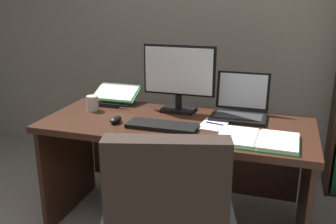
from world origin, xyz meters
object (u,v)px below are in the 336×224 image
Objects in this scene: reading_stand_with_book at (116,94)px; computer_mouse at (116,120)px; laptop at (240,108)px; coffee_mug at (92,103)px; keyboard at (162,126)px; monitor at (179,78)px; pen at (217,124)px; notepad at (214,125)px; desk at (179,148)px; open_binder at (258,139)px.

computer_mouse is at bearing -65.17° from reading_stand_with_book.
coffee_mug is at bearing -170.07° from laptop.
computer_mouse is at bearing 180.00° from keyboard.
laptop is 0.79m from computer_mouse.
monitor is 0.43m from pen.
reading_stand_with_book is 0.83m from notepad.
coffee_mug is at bearing 175.50° from notepad.
computer_mouse reaches higher than desk.
laptop is 0.98m from coffee_mug.
keyboard is 1.29× the size of reading_stand_with_book.
open_binder is 0.31m from pen.
monitor reaches higher than coffee_mug.
reading_stand_with_book is at bearing 157.77° from open_binder.
notepad is (0.77, -0.29, -0.06)m from reading_stand_with_book.
laptop is at bearing 26.94° from computer_mouse.
desk is 3.74× the size of open_binder.
computer_mouse is 0.61m from pen.
laptop is 0.44m from open_binder.
open_binder is at bearing -36.06° from monitor.
computer_mouse is 0.86m from open_binder.
desk is at bearing 161.54° from notepad.
open_binder is at bearing -3.35° from computer_mouse.
computer_mouse is 0.46m from reading_stand_with_book.
reading_stand_with_book is 3.28× the size of coffee_mug.
monitor is 0.41m from keyboard.
open_binder is at bearing -12.19° from coffee_mug.
monitor is 1.48× the size of reading_stand_with_book.
notepad is at bearing 180.00° from pen.
keyboard reaches higher than desk.
computer_mouse is 0.24× the size of open_binder.
desk is 0.30m from keyboard.
monitor is 4.65× the size of computer_mouse.
keyboard is at bearing -103.95° from desk.
laptop is at bearing 61.91° from notepad.
laptop is at bearing 41.41° from keyboard.
monitor is at bearing -179.09° from laptop.
monitor is at bearing 16.22° from coffee_mug.
desk is 3.42× the size of monitor.
keyboard is 0.59m from coffee_mug.
desk is at bearing 162.92° from pen.
monitor reaches higher than laptop.
laptop is 3.46× the size of coffee_mug.
reading_stand_with_book is at bearing 140.00° from keyboard.
keyboard is (-0.00, -0.35, -0.21)m from monitor.
pen is (0.79, -0.29, -0.05)m from reading_stand_with_book.
keyboard is 0.64m from reading_stand_with_book.
pen is (0.60, 0.12, -0.01)m from computer_mouse.
coffee_mug reaches higher than pen.
reading_stand_with_book is (-0.54, 0.21, 0.27)m from desk.
monitor is at bearing 108.28° from desk.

